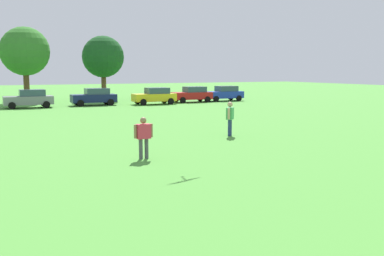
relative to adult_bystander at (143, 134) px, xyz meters
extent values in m
plane|color=#4C9338|center=(-1.29, 14.06, -0.97)|extent=(160.00, 160.00, 0.00)
cylinder|color=#4C4C51|center=(-0.12, -0.01, -0.57)|extent=(0.15, 0.15, 0.80)
cylinder|color=#4C4C51|center=(0.12, 0.01, -0.57)|extent=(0.15, 0.15, 0.80)
cube|color=#D8334C|center=(0.00, 0.00, 0.11)|extent=(0.55, 0.33, 0.57)
cylinder|color=#936B4C|center=(-0.33, -0.02, 0.13)|extent=(0.12, 0.12, 0.53)
cylinder|color=#936B4C|center=(0.33, 0.02, 0.13)|extent=(0.12, 0.12, 0.53)
sphere|color=#936B4C|center=(0.00, 0.00, 0.54)|extent=(0.25, 0.25, 0.25)
cylinder|color=navy|center=(6.02, 3.72, -0.53)|extent=(0.16, 0.16, 0.88)
cylinder|color=navy|center=(6.18, 3.92, -0.53)|extent=(0.16, 0.16, 0.88)
cube|color=#4CB266|center=(6.10, 3.82, 0.22)|extent=(0.63, 0.66, 0.62)
cylinder|color=tan|center=(5.87, 3.54, 0.24)|extent=(0.13, 0.13, 0.59)
cylinder|color=tan|center=(6.33, 4.10, 0.24)|extent=(0.13, 0.13, 0.59)
sphere|color=tan|center=(6.10, 3.82, 0.69)|extent=(0.27, 0.27, 0.27)
cube|color=slate|center=(-1.94, 26.69, -0.27)|extent=(4.30, 1.80, 0.76)
cube|color=#334756|center=(-1.59, 26.69, 0.41)|extent=(2.24, 1.58, 0.60)
cylinder|color=black|center=(-3.40, 25.79, -0.65)|extent=(0.64, 0.22, 0.64)
cylinder|color=black|center=(-3.40, 27.59, -0.65)|extent=(0.64, 0.22, 0.64)
cylinder|color=black|center=(-0.47, 25.79, -0.65)|extent=(0.64, 0.22, 0.64)
cylinder|color=black|center=(-0.47, 27.59, -0.65)|extent=(0.64, 0.22, 0.64)
cube|color=#141E4C|center=(4.15, 27.07, -0.27)|extent=(4.30, 1.80, 0.76)
cube|color=#334756|center=(4.49, 27.07, 0.41)|extent=(2.24, 1.58, 0.60)
cylinder|color=black|center=(2.68, 26.17, -0.65)|extent=(0.64, 0.22, 0.64)
cylinder|color=black|center=(2.68, 27.97, -0.65)|extent=(0.64, 0.22, 0.64)
cylinder|color=black|center=(5.61, 26.17, -0.65)|extent=(0.64, 0.22, 0.64)
cylinder|color=black|center=(5.61, 27.97, -0.65)|extent=(0.64, 0.22, 0.64)
cube|color=yellow|center=(10.00, 25.80, -0.27)|extent=(4.30, 1.80, 0.76)
cube|color=#334756|center=(10.35, 25.80, 0.41)|extent=(2.24, 1.58, 0.60)
cylinder|color=black|center=(8.54, 24.90, -0.65)|extent=(0.64, 0.22, 0.64)
cylinder|color=black|center=(8.54, 26.70, -0.65)|extent=(0.64, 0.22, 0.64)
cylinder|color=black|center=(11.47, 24.90, -0.65)|extent=(0.64, 0.22, 0.64)
cylinder|color=black|center=(11.47, 26.70, -0.65)|extent=(0.64, 0.22, 0.64)
cube|color=red|center=(14.76, 26.90, -0.27)|extent=(4.30, 1.80, 0.76)
cube|color=#334756|center=(15.10, 26.90, 0.41)|extent=(2.24, 1.58, 0.60)
cylinder|color=black|center=(13.29, 26.00, -0.65)|extent=(0.64, 0.22, 0.64)
cylinder|color=black|center=(13.29, 27.80, -0.65)|extent=(0.64, 0.22, 0.64)
cylinder|color=black|center=(16.22, 26.00, -0.65)|extent=(0.64, 0.22, 0.64)
cylinder|color=black|center=(16.22, 27.80, -0.65)|extent=(0.64, 0.22, 0.64)
cube|color=#1E38AD|center=(18.84, 27.09, -0.27)|extent=(4.30, 1.80, 0.76)
cube|color=#334756|center=(19.18, 27.09, 0.41)|extent=(2.24, 1.58, 0.60)
cylinder|color=black|center=(17.37, 26.19, -0.65)|extent=(0.64, 0.22, 0.64)
cylinder|color=black|center=(17.37, 27.99, -0.65)|extent=(0.64, 0.22, 0.64)
cylinder|color=black|center=(20.30, 26.19, -0.65)|extent=(0.64, 0.22, 0.64)
cylinder|color=black|center=(20.30, 27.99, -0.65)|extent=(0.64, 0.22, 0.64)
cylinder|color=brown|center=(-1.46, 33.76, 0.65)|extent=(0.60, 0.60, 3.25)
sphere|color=#337528|center=(-1.46, 33.76, 4.46)|extent=(5.13, 5.13, 5.13)
cylinder|color=brown|center=(6.79, 33.51, 0.51)|extent=(0.55, 0.55, 2.97)
sphere|color=#194C1E|center=(6.79, 33.51, 3.99)|extent=(4.69, 4.69, 4.69)
camera|label=1|loc=(-5.46, -15.99, 2.46)|focal=40.92mm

